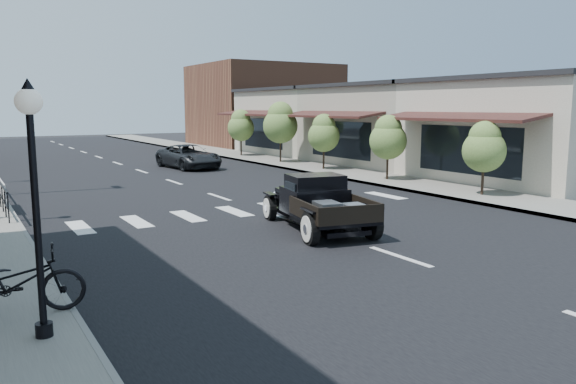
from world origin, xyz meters
TOP-DOWN VIEW (x-y plane):
  - ground at (0.00, 0.00)m, footprint 120.00×120.00m
  - road at (0.00, 15.00)m, footprint 14.00×80.00m
  - road_markings at (0.00, 10.00)m, footprint 12.00×60.00m
  - sidewalk_right at (8.50, 15.00)m, footprint 3.00×80.00m
  - storefront_near at (15.00, 4.00)m, footprint 10.00×9.00m
  - storefront_mid at (15.00, 13.00)m, footprint 10.00×9.00m
  - storefront_far at (15.00, 22.00)m, footprint 10.00×9.00m
  - far_building_right at (15.50, 32.00)m, footprint 11.00×10.00m
  - banner at (-7.22, 8.00)m, footprint 0.04×2.20m
  - lamp_post_a at (-7.60, -4.00)m, footprint 0.36×0.36m
  - small_tree_a at (8.30, 1.71)m, footprint 1.58×1.58m
  - small_tree_b at (8.30, 7.04)m, footprint 1.67×1.67m
  - small_tree_c at (8.30, 12.11)m, footprint 1.67×1.67m
  - small_tree_d at (8.30, 16.65)m, footprint 2.06×2.06m
  - small_tree_e at (8.30, 21.96)m, footprint 1.78×1.78m
  - hotrod_pickup at (0.02, 0.37)m, footprint 2.92×4.82m
  - second_car at (2.72, 17.19)m, footprint 2.61×4.88m
  - motorcycle at (-7.83, -2.92)m, footprint 2.10×0.97m

SIDE VIEW (x-z plane):
  - ground at x=0.00m, z-range 0.00..0.00m
  - road_markings at x=0.00m, z-range -0.03..0.03m
  - road at x=0.00m, z-range 0.00..0.02m
  - sidewalk_right at x=8.50m, z-range 0.00..0.15m
  - banner at x=-7.22m, z-range 0.15..0.75m
  - second_car at x=2.72m, z-range 0.00..1.30m
  - motorcycle at x=-7.83m, z-range 0.15..1.21m
  - hotrod_pickup at x=0.02m, z-range 0.00..1.56m
  - small_tree_a at x=8.30m, z-range 0.15..2.78m
  - small_tree_c at x=8.30m, z-range 0.15..2.93m
  - small_tree_b at x=8.30m, z-range 0.15..2.93m
  - small_tree_e at x=8.30m, z-range 0.15..3.12m
  - small_tree_d at x=8.30m, z-range 0.15..3.58m
  - lamp_post_a at x=-7.60m, z-range 0.15..3.75m
  - storefront_near at x=15.00m, z-range 0.00..4.50m
  - storefront_mid at x=15.00m, z-range 0.00..4.50m
  - storefront_far at x=15.00m, z-range 0.00..4.50m
  - far_building_right at x=15.50m, z-range 0.00..7.00m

